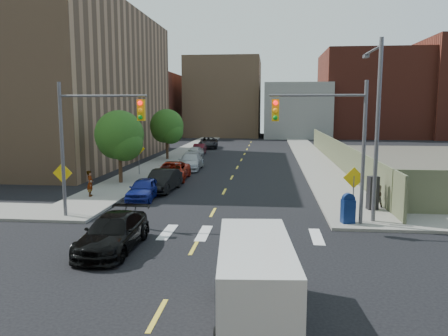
% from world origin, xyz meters
% --- Properties ---
extents(ground, '(160.00, 160.00, 0.00)m').
position_xyz_m(ground, '(0.00, 0.00, 0.00)').
color(ground, black).
rests_on(ground, ground).
extents(sidewalk_nw, '(3.50, 73.00, 0.15)m').
position_xyz_m(sidewalk_nw, '(-7.75, 41.50, 0.07)').
color(sidewalk_nw, gray).
rests_on(sidewalk_nw, ground).
extents(sidewalk_ne, '(3.50, 73.00, 0.15)m').
position_xyz_m(sidewalk_ne, '(7.75, 41.50, 0.07)').
color(sidewalk_ne, gray).
rests_on(sidewalk_ne, ground).
extents(fence_north, '(0.12, 44.00, 2.50)m').
position_xyz_m(fence_north, '(9.60, 28.00, 1.25)').
color(fence_north, '#585D41').
rests_on(fence_north, ground).
extents(building_nw, '(22.00, 30.00, 16.00)m').
position_xyz_m(building_nw, '(-22.00, 30.00, 8.00)').
color(building_nw, '#8C6B4C').
rests_on(building_nw, ground).
extents(bg_bldg_west, '(14.00, 18.00, 12.00)m').
position_xyz_m(bg_bldg_west, '(-22.00, 70.00, 6.00)').
color(bg_bldg_west, '#592319').
rests_on(bg_bldg_west, ground).
extents(bg_bldg_midwest, '(14.00, 16.00, 15.00)m').
position_xyz_m(bg_bldg_midwest, '(-6.00, 72.00, 7.50)').
color(bg_bldg_midwest, '#8C6B4C').
rests_on(bg_bldg_midwest, ground).
extents(bg_bldg_center, '(12.00, 16.00, 10.00)m').
position_xyz_m(bg_bldg_center, '(8.00, 70.00, 5.00)').
color(bg_bldg_center, gray).
rests_on(bg_bldg_center, ground).
extents(bg_bldg_east, '(18.00, 18.00, 16.00)m').
position_xyz_m(bg_bldg_east, '(22.00, 72.00, 8.00)').
color(bg_bldg_east, '#592319').
rests_on(bg_bldg_east, ground).
extents(signal_nw, '(4.59, 0.30, 7.00)m').
position_xyz_m(signal_nw, '(-5.98, 6.00, 4.53)').
color(signal_nw, '#59595E').
rests_on(signal_nw, ground).
extents(signal_ne, '(4.59, 0.30, 7.00)m').
position_xyz_m(signal_ne, '(5.98, 6.00, 4.53)').
color(signal_ne, '#59595E').
rests_on(signal_ne, ground).
extents(streetlight_ne, '(0.25, 3.70, 9.00)m').
position_xyz_m(streetlight_ne, '(8.20, 6.90, 5.22)').
color(streetlight_ne, '#59595E').
rests_on(streetlight_ne, ground).
extents(warn_sign_nw, '(1.06, 0.06, 2.83)m').
position_xyz_m(warn_sign_nw, '(-7.80, 6.50, 1.99)').
color(warn_sign_nw, '#59595E').
rests_on(warn_sign_nw, ground).
extents(warn_sign_ne, '(1.06, 0.06, 2.83)m').
position_xyz_m(warn_sign_ne, '(7.20, 6.50, 1.99)').
color(warn_sign_ne, '#59595E').
rests_on(warn_sign_ne, ground).
extents(warn_sign_midwest, '(1.06, 0.06, 2.83)m').
position_xyz_m(warn_sign_midwest, '(-7.80, 20.00, 1.99)').
color(warn_sign_midwest, '#59595E').
rests_on(warn_sign_midwest, ground).
extents(tree_west_near, '(3.66, 3.64, 5.52)m').
position_xyz_m(tree_west_near, '(-8.00, 16.05, 3.48)').
color(tree_west_near, '#332114').
rests_on(tree_west_near, ground).
extents(tree_west_far, '(3.66, 3.64, 5.52)m').
position_xyz_m(tree_west_far, '(-8.00, 31.05, 3.48)').
color(tree_west_far, '#332114').
rests_on(tree_west_far, ground).
extents(parked_car_blue, '(1.65, 3.96, 1.34)m').
position_xyz_m(parked_car_blue, '(-4.74, 10.94, 0.67)').
color(parked_car_blue, navy).
rests_on(parked_car_blue, ground).
extents(parked_car_black, '(1.89, 4.60, 1.48)m').
position_xyz_m(parked_car_black, '(-4.20, 13.67, 0.74)').
color(parked_car_black, black).
rests_on(parked_car_black, ground).
extents(parked_car_red, '(2.64, 5.29, 1.44)m').
position_xyz_m(parked_car_red, '(-4.58, 18.19, 0.72)').
color(parked_car_red, '#AB2311').
rests_on(parked_car_red, ground).
extents(parked_car_silver, '(2.11, 5.09, 1.47)m').
position_xyz_m(parked_car_silver, '(-4.20, 24.13, 0.74)').
color(parked_car_silver, '#A7AAAE').
rests_on(parked_car_silver, ground).
extents(parked_car_white, '(1.77, 3.76, 1.24)m').
position_xyz_m(parked_car_white, '(-5.50, 34.10, 0.62)').
color(parked_car_white, '#B6B6B6').
rests_on(parked_car_white, ground).
extents(parked_car_maroon, '(1.37, 3.83, 1.26)m').
position_xyz_m(parked_car_maroon, '(-5.50, 37.10, 0.63)').
color(parked_car_maroon, '#420D15').
rests_on(parked_car_maroon, ground).
extents(parked_car_grey, '(2.99, 5.66, 1.52)m').
position_xyz_m(parked_car_grey, '(-5.50, 45.20, 0.76)').
color(parked_car_grey, black).
rests_on(parked_car_grey, ground).
extents(black_sedan, '(2.02, 4.89, 1.42)m').
position_xyz_m(black_sedan, '(-3.20, 1.35, 0.71)').
color(black_sedan, black).
rests_on(black_sedan, ground).
extents(cargo_van, '(2.38, 5.07, 2.26)m').
position_xyz_m(cargo_van, '(2.71, -3.98, 1.19)').
color(cargo_van, silver).
rests_on(cargo_van, ground).
extents(mailbox, '(0.69, 0.58, 1.47)m').
position_xyz_m(mailbox, '(6.89, 6.00, 0.86)').
color(mailbox, navy).
rests_on(mailbox, sidewalk_ne).
extents(payphone, '(0.65, 0.57, 1.85)m').
position_xyz_m(payphone, '(8.73, 9.05, 1.07)').
color(payphone, black).
rests_on(payphone, sidewalk_ne).
extents(pedestrian_west, '(0.50, 0.66, 1.63)m').
position_xyz_m(pedestrian_west, '(-8.19, 10.87, 0.96)').
color(pedestrian_west, gray).
rests_on(pedestrian_west, sidewalk_nw).
extents(pedestrian_east, '(0.91, 0.78, 1.66)m').
position_xyz_m(pedestrian_east, '(9.05, 9.67, 0.98)').
color(pedestrian_east, gray).
rests_on(pedestrian_east, sidewalk_ne).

